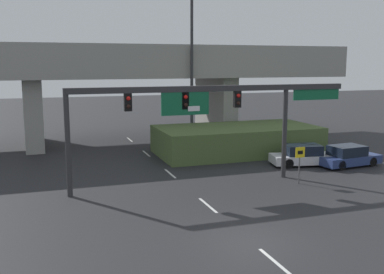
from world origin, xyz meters
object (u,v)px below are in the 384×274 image
Objects in this scene: parked_sedan_near_right at (304,156)px; speed_limit_sign at (300,159)px; signal_gantry at (207,104)px; highway_light_pole_near at (192,44)px; parked_sedan_mid_right at (348,156)px.

speed_limit_sign is at bearing -114.80° from parked_sedan_near_right.
signal_gantry is at bearing -152.06° from parked_sedan_near_right.
highway_light_pole_near is (-2.33, 12.46, 6.93)m from speed_limit_sign.
signal_gantry is 11.50m from parked_sedan_mid_right.
parked_sedan_mid_right is at bearing -50.28° from highway_light_pole_near.
parked_sedan_mid_right is at bearing 6.90° from signal_gantry.
signal_gantry is 3.65× the size of parked_sedan_mid_right.
speed_limit_sign reaches higher than parked_sedan_near_right.
highway_light_pole_near is at bearing 123.84° from parked_sedan_mid_right.
parked_sedan_near_right reaches higher than parked_sedan_mid_right.
signal_gantry is 3.42× the size of parked_sedan_near_right.
highway_light_pole_near is at bearing 132.93° from parked_sedan_near_right.
parked_sedan_near_right is at bearing 54.43° from speed_limit_sign.
parked_sedan_near_right is at bearing 150.20° from parked_sedan_mid_right.
speed_limit_sign is at bearing -158.48° from parked_sedan_mid_right.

